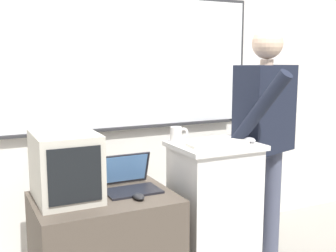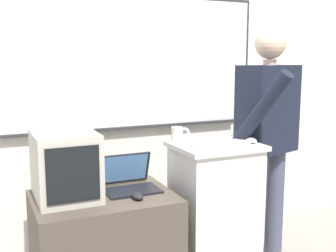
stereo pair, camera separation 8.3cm
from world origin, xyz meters
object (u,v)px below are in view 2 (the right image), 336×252
Objects in this scene: lectern_podium at (214,213)px; wireless_keyboard at (218,144)px; computer_mouse_by_laptop at (137,196)px; person_presenter at (268,129)px; computer_mouse_by_keyboard at (251,140)px; laptop at (128,179)px; coffee_mug at (178,134)px; side_desk at (105,251)px; crt_monitor at (65,165)px.

lectern_podium is 2.34× the size of wireless_keyboard.
wireless_keyboard is at bearing 5.54° from computer_mouse_by_laptop.
computer_mouse_by_keyboard is (-0.26, -0.17, -0.03)m from person_presenter.
coffee_mug is (0.36, 0.06, 0.24)m from laptop.
side_desk is at bearing -158.51° from laptop.
coffee_mug is (-0.19, 0.15, 0.51)m from lectern_podium.
coffee_mug reaches higher than computer_mouse_by_laptop.
lectern_podium is 0.56× the size of person_presenter.
lectern_podium is at bearing -38.97° from coffee_mug.
wireless_keyboard is 0.28m from coffee_mug.
lectern_podium is 2.11× the size of crt_monitor.
side_desk is at bearing 138.57° from computer_mouse_by_laptop.
crt_monitor reaches higher than laptop.
wireless_keyboard is (-0.01, -0.06, 0.47)m from lectern_podium.
lectern_podium reaches higher than side_desk.
computer_mouse_by_keyboard reaches higher than wireless_keyboard.
computer_mouse_by_laptop is at bearing -169.12° from lectern_podium.
person_presenter is at bearing 0.63° from crt_monitor.
computer_mouse_by_keyboard is at bearing -6.30° from side_desk.
crt_monitor is 0.75m from coffee_mug.
wireless_keyboard reaches higher than lectern_podium.
wireless_keyboard reaches higher than computer_mouse_by_laptop.
person_presenter reaches higher than side_desk.
person_presenter is 3.78× the size of crt_monitor.
laptop is at bearing 163.93° from wireless_keyboard.
computer_mouse_by_laptop is 0.23× the size of crt_monitor.
lectern_podium is 9.32× the size of computer_mouse_by_keyboard.
wireless_keyboard is at bearing -6.83° from side_desk.
laptop is (0.18, 0.07, 0.40)m from side_desk.
crt_monitor is at bearing -177.79° from laptop.
coffee_mug is at bearing 5.39° from crt_monitor.
crt_monitor reaches higher than computer_mouse_by_keyboard.
person_presenter reaches higher than computer_mouse_by_laptop.
computer_mouse_by_laptop is at bearing -177.42° from computer_mouse_by_keyboard.
crt_monitor is at bearing 172.10° from computer_mouse_by_keyboard.
side_desk is 0.41m from computer_mouse_by_laptop.
side_desk is 2.49× the size of laptop.
crt_monitor is (-0.38, -0.01, 0.13)m from laptop.
computer_mouse_by_keyboard is at bearing -18.96° from lectern_podium.
person_presenter reaches higher than crt_monitor.
computer_mouse_by_keyboard reaches higher than laptop.
lectern_podium is 0.57m from coffee_mug.
computer_mouse_by_keyboard is 0.23× the size of crt_monitor.
wireless_keyboard is at bearing -49.77° from coffee_mug.
computer_mouse_by_laptop is at bearing -28.36° from crt_monitor.
coffee_mug is (0.38, 0.26, 0.28)m from computer_mouse_by_laptop.
person_presenter reaches higher than laptop.
person_presenter is 13.14× the size of coffee_mug.
side_desk is 2.01× the size of wireless_keyboard.
computer_mouse_by_keyboard is 1.16m from crt_monitor.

